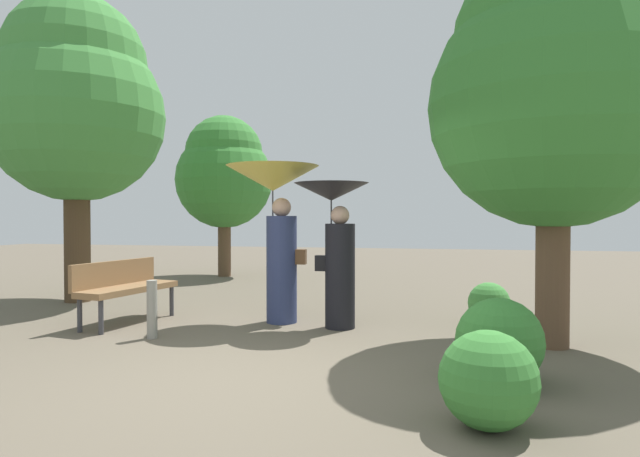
{
  "coord_description": "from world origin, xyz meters",
  "views": [
    {
      "loc": [
        1.65,
        -4.48,
        1.41
      ],
      "look_at": [
        0.0,
        2.92,
        1.26
      ],
      "focal_mm": 30.03,
      "sensor_mm": 36.0,
      "label": 1
    }
  ],
  "objects_px": {
    "person_right": "(336,232)",
    "path_marker_post": "(152,309)",
    "tree_near_right": "(554,84)",
    "person_left": "(276,207)",
    "park_bench": "(124,285)",
    "tree_near_left": "(224,172)",
    "tree_mid_left": "(76,100)"
  },
  "relations": [
    {
      "from": "person_right",
      "to": "path_marker_post",
      "type": "distance_m",
      "value": 2.41
    },
    {
      "from": "tree_near_right",
      "to": "person_left",
      "type": "bearing_deg",
      "value": 168.69
    },
    {
      "from": "path_marker_post",
      "to": "person_left",
      "type": "bearing_deg",
      "value": 48.08
    },
    {
      "from": "park_bench",
      "to": "tree_near_left",
      "type": "xyz_separation_m",
      "value": [
        -0.93,
        5.64,
        1.99
      ]
    },
    {
      "from": "tree_mid_left",
      "to": "path_marker_post",
      "type": "distance_m",
      "value": 4.61
    },
    {
      "from": "park_bench",
      "to": "path_marker_post",
      "type": "xyz_separation_m",
      "value": [
        0.84,
        -0.75,
        -0.17
      ]
    },
    {
      "from": "person_left",
      "to": "tree_mid_left",
      "type": "distance_m",
      "value": 4.31
    },
    {
      "from": "tree_near_left",
      "to": "tree_mid_left",
      "type": "bearing_deg",
      "value": -102.05
    },
    {
      "from": "tree_mid_left",
      "to": "tree_near_left",
      "type": "bearing_deg",
      "value": 77.95
    },
    {
      "from": "person_left",
      "to": "person_right",
      "type": "xyz_separation_m",
      "value": [
        0.86,
        -0.19,
        -0.33
      ]
    },
    {
      "from": "park_bench",
      "to": "tree_near_left",
      "type": "distance_m",
      "value": 6.05
    },
    {
      "from": "tree_mid_left",
      "to": "person_right",
      "type": "bearing_deg",
      "value": -14.05
    },
    {
      "from": "person_left",
      "to": "path_marker_post",
      "type": "xyz_separation_m",
      "value": [
        -1.12,
        -1.25,
        -1.22
      ]
    },
    {
      "from": "person_left",
      "to": "tree_near_right",
      "type": "height_order",
      "value": "tree_near_right"
    },
    {
      "from": "person_left",
      "to": "tree_near_left",
      "type": "xyz_separation_m",
      "value": [
        -2.9,
        5.14,
        0.95
      ]
    },
    {
      "from": "tree_near_right",
      "to": "tree_mid_left",
      "type": "height_order",
      "value": "tree_mid_left"
    },
    {
      "from": "person_right",
      "to": "tree_near_right",
      "type": "height_order",
      "value": "tree_near_right"
    },
    {
      "from": "tree_near_right",
      "to": "tree_near_left",
      "type": "bearing_deg",
      "value": 137.11
    },
    {
      "from": "park_bench",
      "to": "tree_mid_left",
      "type": "height_order",
      "value": "tree_mid_left"
    },
    {
      "from": "tree_mid_left",
      "to": "path_marker_post",
      "type": "xyz_separation_m",
      "value": [
        2.66,
        -2.22,
        -3.04
      ]
    },
    {
      "from": "tree_near_right",
      "to": "tree_mid_left",
      "type": "relative_size",
      "value": 0.86
    },
    {
      "from": "person_left",
      "to": "tree_mid_left",
      "type": "relative_size",
      "value": 0.41
    },
    {
      "from": "person_right",
      "to": "tree_near_left",
      "type": "height_order",
      "value": "tree_near_left"
    },
    {
      "from": "person_left",
      "to": "tree_mid_left",
      "type": "bearing_deg",
      "value": 74.31
    },
    {
      "from": "person_right",
      "to": "path_marker_post",
      "type": "xyz_separation_m",
      "value": [
        -1.98,
        -1.06,
        -0.89
      ]
    },
    {
      "from": "park_bench",
      "to": "tree_near_left",
      "type": "height_order",
      "value": "tree_near_left"
    },
    {
      "from": "tree_near_right",
      "to": "tree_mid_left",
      "type": "bearing_deg",
      "value": 167.06
    },
    {
      "from": "tree_near_right",
      "to": "path_marker_post",
      "type": "height_order",
      "value": "tree_near_right"
    },
    {
      "from": "path_marker_post",
      "to": "tree_near_left",
      "type": "bearing_deg",
      "value": 105.53
    },
    {
      "from": "tree_mid_left",
      "to": "path_marker_post",
      "type": "height_order",
      "value": "tree_mid_left"
    },
    {
      "from": "tree_near_left",
      "to": "tree_mid_left",
      "type": "xyz_separation_m",
      "value": [
        -0.89,
        -4.17,
        0.88
      ]
    },
    {
      "from": "tree_near_left",
      "to": "path_marker_post",
      "type": "distance_m",
      "value": 6.97
    }
  ]
}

